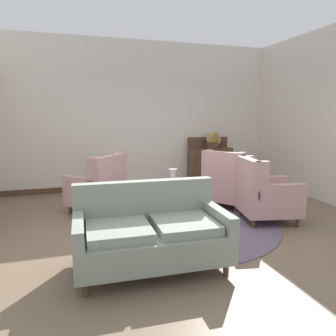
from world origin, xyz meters
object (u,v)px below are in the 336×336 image
at_px(armchair_back_corner, 99,188).
at_px(gramophone, 214,137).
at_px(sideboard, 210,164).
at_px(armchair_near_window, 264,195).
at_px(porcelain_vase, 173,182).
at_px(coffee_table, 172,198).
at_px(settee, 151,233).
at_px(armchair_near_sideboard, 228,183).
at_px(side_table, 245,182).

bearing_deg(armchair_back_corner, gramophone, 161.64).
height_order(armchair_back_corner, sideboard, sideboard).
distance_m(armchair_near_window, gramophone, 2.78).
xyz_separation_m(porcelain_vase, armchair_near_window, (1.43, -0.30, -0.23)).
xyz_separation_m(coffee_table, porcelain_vase, (-0.00, -0.06, 0.26)).
bearing_deg(coffee_table, gramophone, 52.06).
distance_m(porcelain_vase, armchair_near_window, 1.47).
bearing_deg(armchair_near_window, settee, 127.15).
height_order(armchair_near_sideboard, gramophone, gramophone).
bearing_deg(sideboard, gramophone, -61.40).
height_order(settee, side_table, settee).
distance_m(porcelain_vase, side_table, 1.93).
relative_size(porcelain_vase, side_table, 0.55).
xyz_separation_m(coffee_table, armchair_back_corner, (-1.03, 0.93, 0.03)).
bearing_deg(sideboard, side_table, -90.53).
bearing_deg(armchair_near_sideboard, armchair_near_window, 153.49).
bearing_deg(porcelain_vase, side_table, 24.88).
xyz_separation_m(porcelain_vase, sideboard, (1.75, 2.45, -0.15)).
bearing_deg(settee, porcelain_vase, 64.17).
distance_m(armchair_back_corner, gramophone, 3.23).
bearing_deg(side_table, armchair_near_sideboard, -159.45).
relative_size(coffee_table, side_table, 1.22).
height_order(armchair_back_corner, gramophone, gramophone).
xyz_separation_m(armchair_back_corner, side_table, (2.76, -0.18, -0.04)).
relative_size(coffee_table, porcelain_vase, 2.21).
xyz_separation_m(settee, armchair_near_window, (2.11, 1.00, 0.04)).
distance_m(armchair_back_corner, armchair_near_sideboard, 2.32).
xyz_separation_m(armchair_near_sideboard, side_table, (0.47, 0.18, -0.05)).
relative_size(armchair_back_corner, armchair_near_sideboard, 1.01).
bearing_deg(side_table, sideboard, 89.47).
bearing_deg(gramophone, settee, -124.11).
height_order(porcelain_vase, gramophone, gramophone).
relative_size(porcelain_vase, settee, 0.22).
bearing_deg(coffee_table, sideboard, 53.93).
relative_size(armchair_near_sideboard, side_table, 1.65).
distance_m(armchair_back_corner, armchair_near_window, 2.77).
height_order(coffee_table, gramophone, gramophone).
bearing_deg(armchair_back_corner, side_table, 131.91).
bearing_deg(sideboard, armchair_near_window, -96.69).
bearing_deg(settee, armchair_near_sideboard, 46.54).
relative_size(armchair_near_window, sideboard, 0.88).
relative_size(coffee_table, gramophone, 1.47).
xyz_separation_m(armchair_near_window, gramophone, (0.37, 2.66, 0.74)).
height_order(coffee_table, sideboard, sideboard).
height_order(settee, armchair_back_corner, armchair_back_corner).
xyz_separation_m(coffee_table, gramophone, (1.80, 2.30, 0.77)).
distance_m(settee, side_table, 3.20).
relative_size(porcelain_vase, armchair_near_sideboard, 0.33).
bearing_deg(armchair_near_sideboard, settee, 98.38).
height_order(coffee_table, armchair_near_sideboard, armchair_near_sideboard).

